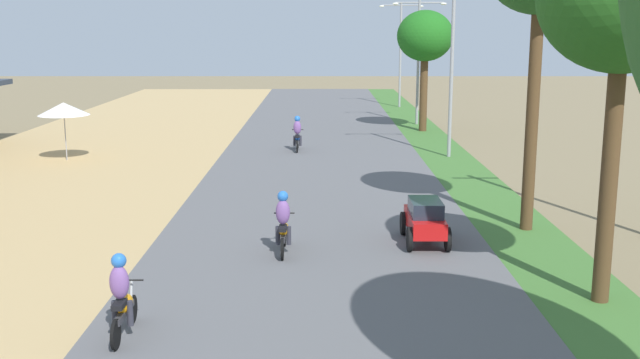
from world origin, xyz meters
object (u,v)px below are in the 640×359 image
(streetlamp_mid, at_px, (418,53))
(motorbike_ahead_second, at_px, (282,224))
(vendor_umbrella, at_px, (63,109))
(car_sedan_red, at_px, (424,219))
(motorbike_ahead_third, at_px, (297,134))
(median_tree_fourth, at_px, (424,37))
(streetlamp_far, at_px, (400,47))
(streetlamp_near, at_px, (451,51))
(motorbike_foreground_rider, at_px, (121,298))

(streetlamp_mid, distance_m, motorbike_ahead_second, 27.38)
(vendor_umbrella, distance_m, streetlamp_mid, 21.06)
(streetlamp_mid, distance_m, car_sedan_red, 25.77)
(motorbike_ahead_third, bearing_deg, motorbike_ahead_second, -89.58)
(median_tree_fourth, bearing_deg, motorbike_ahead_second, -106.00)
(median_tree_fourth, relative_size, motorbike_ahead_second, 3.69)
(median_tree_fourth, distance_m, streetlamp_far, 12.99)
(streetlamp_near, xyz_separation_m, streetlamp_far, (0.00, 21.51, -0.41))
(streetlamp_mid, height_order, motorbike_foreground_rider, streetlamp_mid)
(vendor_umbrella, relative_size, streetlamp_far, 0.34)
(streetlamp_mid, bearing_deg, median_tree_fourth, -90.66)
(streetlamp_far, bearing_deg, car_sedan_red, -94.83)
(vendor_umbrella, relative_size, median_tree_fourth, 0.38)
(streetlamp_mid, bearing_deg, vendor_umbrella, -143.71)
(motorbike_ahead_third, bearing_deg, streetlamp_mid, 55.53)
(streetlamp_mid, relative_size, motorbike_foreground_rider, 4.04)
(streetlamp_near, xyz_separation_m, motorbike_ahead_second, (-6.74, -14.82, -3.90))
(streetlamp_near, distance_m, streetlamp_far, 21.51)
(streetlamp_near, bearing_deg, median_tree_fourth, 90.23)
(median_tree_fourth, distance_m, motorbike_ahead_third, 10.74)
(vendor_umbrella, relative_size, motorbike_foreground_rider, 1.40)
(motorbike_foreground_rider, bearing_deg, motorbike_ahead_third, 83.10)
(motorbike_ahead_second, distance_m, motorbike_ahead_third, 16.33)
(streetlamp_near, height_order, motorbike_ahead_third, streetlamp_near)
(vendor_umbrella, xyz_separation_m, streetlamp_far, (16.90, 22.43, 2.04))
(streetlamp_mid, height_order, streetlamp_far, streetlamp_far)
(streetlamp_near, xyz_separation_m, motorbike_foreground_rider, (-9.48, -20.15, -3.90))
(median_tree_fourth, distance_m, motorbike_ahead_second, 24.71)
(streetlamp_mid, bearing_deg, car_sedan_red, -96.72)
(streetlamp_far, bearing_deg, median_tree_fourth, -90.15)
(vendor_umbrella, distance_m, car_sedan_red, 19.07)
(vendor_umbrella, relative_size, streetlamp_near, 0.31)
(median_tree_fourth, height_order, streetlamp_near, streetlamp_near)
(vendor_umbrella, bearing_deg, motorbike_ahead_second, -53.84)
(median_tree_fourth, height_order, streetlamp_far, streetlamp_far)
(median_tree_fourth, distance_m, car_sedan_red, 23.05)
(median_tree_fourth, height_order, motorbike_foreground_rider, median_tree_fourth)
(median_tree_fourth, xyz_separation_m, motorbike_ahead_third, (-6.82, -7.05, -4.37))
(motorbike_ahead_second, xyz_separation_m, motorbike_ahead_third, (-0.12, 16.33, 0.00))
(motorbike_foreground_rider, bearing_deg, motorbike_ahead_second, 62.77)
(vendor_umbrella, relative_size, car_sedan_red, 1.12)
(vendor_umbrella, xyz_separation_m, car_sedan_red, (13.91, -12.95, -1.57))
(streetlamp_mid, xyz_separation_m, streetlamp_far, (0.00, 10.02, 0.06))
(vendor_umbrella, bearing_deg, streetlamp_near, 3.11)
(streetlamp_mid, bearing_deg, motorbike_ahead_third, -124.47)
(motorbike_ahead_second, bearing_deg, streetlamp_near, 65.56)
(streetlamp_far, relative_size, motorbike_foreground_rider, 4.11)
(vendor_umbrella, xyz_separation_m, motorbike_ahead_third, (10.04, 2.42, -1.45))
(motorbike_foreground_rider, relative_size, motorbike_ahead_second, 1.00)
(streetlamp_far, relative_size, motorbike_ahead_second, 4.11)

